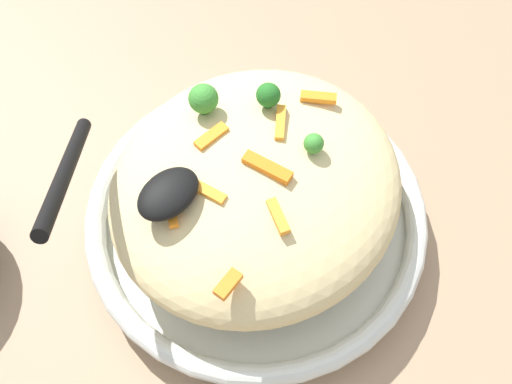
% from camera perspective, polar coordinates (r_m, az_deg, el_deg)
% --- Properties ---
extents(ground_plane, '(2.40, 2.40, 0.00)m').
position_cam_1_polar(ground_plane, '(0.65, 0.00, -3.45)').
color(ground_plane, '#9E7F60').
extents(serving_bowl, '(0.33, 0.33, 0.04)m').
position_cam_1_polar(serving_bowl, '(0.63, 0.00, -2.45)').
color(serving_bowl, silver).
rests_on(serving_bowl, ground_plane).
extents(pasta_mound, '(0.27, 0.25, 0.09)m').
position_cam_1_polar(pasta_mound, '(0.58, 0.00, 0.38)').
color(pasta_mound, '#DBC689').
rests_on(pasta_mound, serving_bowl).
extents(carrot_piece_0, '(0.03, 0.03, 0.01)m').
position_cam_1_polar(carrot_piece_0, '(0.59, 5.49, 8.26)').
color(carrot_piece_0, orange).
rests_on(carrot_piece_0, pasta_mound).
extents(carrot_piece_1, '(0.03, 0.01, 0.01)m').
position_cam_1_polar(carrot_piece_1, '(0.56, -3.92, 4.87)').
color(carrot_piece_1, orange).
rests_on(carrot_piece_1, pasta_mound).
extents(carrot_piece_2, '(0.02, 0.04, 0.01)m').
position_cam_1_polar(carrot_piece_2, '(0.53, 0.89, 2.06)').
color(carrot_piece_2, orange).
rests_on(carrot_piece_2, pasta_mound).
extents(carrot_piece_3, '(0.02, 0.03, 0.01)m').
position_cam_1_polar(carrot_piece_3, '(0.51, 1.94, -2.15)').
color(carrot_piece_3, orange).
rests_on(carrot_piece_3, pasta_mound).
extents(carrot_piece_4, '(0.03, 0.03, 0.01)m').
position_cam_1_polar(carrot_piece_4, '(0.56, 2.14, 6.02)').
color(carrot_piece_4, orange).
rests_on(carrot_piece_4, pasta_mound).
extents(carrot_piece_5, '(0.03, 0.03, 0.01)m').
position_cam_1_polar(carrot_piece_5, '(0.53, -7.47, -1.35)').
color(carrot_piece_5, orange).
rests_on(carrot_piece_5, pasta_mound).
extents(carrot_piece_6, '(0.03, 0.01, 0.01)m').
position_cam_1_polar(carrot_piece_6, '(0.49, -2.47, -8.07)').
color(carrot_piece_6, orange).
rests_on(carrot_piece_6, pasta_mound).
extents(carrot_piece_7, '(0.01, 0.03, 0.01)m').
position_cam_1_polar(carrot_piece_7, '(0.53, -4.12, -0.04)').
color(carrot_piece_7, orange).
rests_on(carrot_piece_7, pasta_mound).
extents(broccoli_floret_0, '(0.02, 0.02, 0.02)m').
position_cam_1_polar(broccoli_floret_0, '(0.54, 5.08, 4.26)').
color(broccoli_floret_0, '#377928').
rests_on(broccoli_floret_0, pasta_mound).
extents(broccoli_floret_1, '(0.03, 0.03, 0.03)m').
position_cam_1_polar(broccoli_floret_1, '(0.57, -4.63, 8.13)').
color(broccoli_floret_1, '#377928').
rests_on(broccoli_floret_1, pasta_mound).
extents(broccoli_floret_2, '(0.02, 0.02, 0.03)m').
position_cam_1_polar(broccoli_floret_2, '(0.57, 1.09, 8.46)').
color(broccoli_floret_2, '#205B1C').
rests_on(broccoli_floret_2, pasta_mound).
extents(serving_spoon, '(0.14, 0.13, 0.09)m').
position_cam_1_polar(serving_spoon, '(0.51, -10.82, 0.49)').
color(serving_spoon, black).
rests_on(serving_spoon, pasta_mound).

